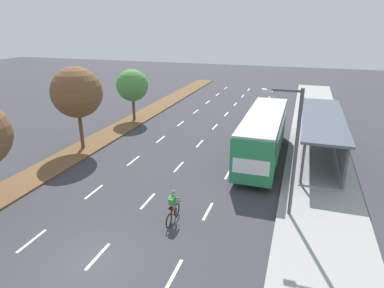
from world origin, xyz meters
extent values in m
plane|color=#38383D|center=(0.00, 0.00, 0.00)|extent=(140.00, 140.00, 0.00)
cube|color=brown|center=(-8.30, 20.00, 0.06)|extent=(2.60, 52.00, 0.12)
cube|color=#9E9E99|center=(9.25, 20.00, 0.07)|extent=(4.50, 52.00, 0.15)
cube|color=white|center=(-3.50, 0.41, 0.00)|extent=(0.14, 1.82, 0.01)
cube|color=white|center=(-3.50, 5.40, 0.00)|extent=(0.14, 1.82, 0.01)
cube|color=white|center=(-3.50, 10.40, 0.00)|extent=(0.14, 1.82, 0.01)
cube|color=white|center=(-3.50, 15.39, 0.00)|extent=(0.14, 1.82, 0.01)
cube|color=white|center=(-3.50, 20.39, 0.00)|extent=(0.14, 1.82, 0.01)
cube|color=white|center=(-3.50, 25.38, 0.00)|extent=(0.14, 1.82, 0.01)
cube|color=white|center=(-3.50, 30.38, 0.00)|extent=(0.14, 1.82, 0.01)
cube|color=white|center=(-3.50, 35.37, 0.00)|extent=(0.14, 1.82, 0.01)
cube|color=white|center=(-3.50, 40.37, 0.00)|extent=(0.14, 1.82, 0.01)
cube|color=white|center=(0.00, 0.41, 0.00)|extent=(0.14, 1.82, 0.01)
cube|color=white|center=(0.00, 5.40, 0.00)|extent=(0.14, 1.82, 0.01)
cube|color=white|center=(0.00, 10.40, 0.00)|extent=(0.14, 1.82, 0.01)
cube|color=white|center=(0.00, 15.39, 0.00)|extent=(0.14, 1.82, 0.01)
cube|color=white|center=(0.00, 20.39, 0.00)|extent=(0.14, 1.82, 0.01)
cube|color=white|center=(0.00, 25.38, 0.00)|extent=(0.14, 1.82, 0.01)
cube|color=white|center=(0.00, 30.38, 0.00)|extent=(0.14, 1.82, 0.01)
cube|color=white|center=(0.00, 35.37, 0.00)|extent=(0.14, 1.82, 0.01)
cube|color=white|center=(0.00, 40.37, 0.00)|extent=(0.14, 1.82, 0.01)
cube|color=white|center=(3.50, 0.41, 0.00)|extent=(0.14, 1.82, 0.01)
cube|color=white|center=(3.50, 5.40, 0.00)|extent=(0.14, 1.82, 0.01)
cube|color=white|center=(3.50, 10.40, 0.00)|extent=(0.14, 1.82, 0.01)
cube|color=white|center=(3.50, 15.39, 0.00)|extent=(0.14, 1.82, 0.01)
cube|color=white|center=(3.50, 20.39, 0.00)|extent=(0.14, 1.82, 0.01)
cube|color=white|center=(3.50, 25.38, 0.00)|extent=(0.14, 1.82, 0.01)
cube|color=white|center=(3.50, 30.38, 0.00)|extent=(0.14, 1.82, 0.01)
cube|color=white|center=(3.50, 35.37, 0.00)|extent=(0.14, 1.82, 0.01)
cube|color=white|center=(3.50, 40.37, 0.00)|extent=(0.14, 1.82, 0.01)
cube|color=gray|center=(9.25, 15.72, 0.20)|extent=(2.60, 12.03, 0.10)
cylinder|color=#56565B|center=(8.07, 9.96, 1.55)|extent=(0.16, 0.16, 2.60)
cylinder|color=#56565B|center=(8.07, 21.49, 1.55)|extent=(0.16, 0.16, 2.60)
cylinder|color=#56565B|center=(10.43, 9.96, 1.55)|extent=(0.16, 0.16, 2.60)
cylinder|color=#56565B|center=(10.43, 21.49, 1.55)|extent=(0.16, 0.16, 2.60)
cube|color=gray|center=(10.49, 15.72, 1.55)|extent=(0.10, 11.43, 2.34)
cube|color=#4C5660|center=(9.25, 15.72, 2.93)|extent=(2.90, 12.43, 0.16)
cube|color=#28844C|center=(5.25, 13.77, 1.85)|extent=(2.50, 11.20, 2.80)
cube|color=#2D3D4C|center=(5.25, 13.77, 2.70)|extent=(2.54, 10.30, 0.90)
cube|color=#B7B7B7|center=(5.25, 13.77, 3.31)|extent=(2.45, 10.98, 0.12)
cube|color=#2D3D4C|center=(5.25, 19.39, 2.20)|extent=(2.25, 0.06, 1.54)
cube|color=white|center=(5.25, 8.15, 1.65)|extent=(2.12, 0.04, 0.90)
cylinder|color=black|center=(4.15, 17.24, 0.50)|extent=(0.30, 1.00, 1.00)
cylinder|color=black|center=(6.35, 17.24, 0.50)|extent=(0.30, 1.00, 1.00)
cylinder|color=black|center=(4.15, 10.30, 0.50)|extent=(0.30, 1.00, 1.00)
cylinder|color=black|center=(6.35, 10.30, 0.50)|extent=(0.30, 1.00, 1.00)
torus|color=black|center=(2.09, 4.48, 0.36)|extent=(0.06, 0.72, 0.72)
torus|color=black|center=(2.09, 3.38, 0.36)|extent=(0.06, 0.72, 0.72)
cylinder|color=maroon|center=(2.09, 3.93, 0.64)|extent=(0.05, 0.94, 0.05)
cylinder|color=maroon|center=(2.09, 3.83, 0.46)|extent=(0.05, 0.57, 0.42)
cylinder|color=maroon|center=(2.09, 3.73, 0.66)|extent=(0.04, 0.04, 0.40)
cube|color=black|center=(2.09, 3.73, 0.86)|extent=(0.12, 0.24, 0.06)
cylinder|color=black|center=(2.09, 4.43, 0.91)|extent=(0.46, 0.04, 0.04)
cube|color=#2D844C|center=(2.09, 3.91, 1.19)|extent=(0.30, 0.36, 0.59)
cube|color=#4C893D|center=(2.09, 3.75, 1.21)|extent=(0.26, 0.26, 0.42)
sphere|color=#9E7051|center=(2.09, 4.03, 1.61)|extent=(0.20, 0.20, 0.20)
cylinder|color=brown|center=(1.97, 3.88, 0.79)|extent=(0.12, 0.42, 0.25)
cylinder|color=brown|center=(1.97, 4.05, 0.53)|extent=(0.10, 0.17, 0.41)
cylinder|color=brown|center=(2.21, 3.88, 0.79)|extent=(0.12, 0.42, 0.25)
cylinder|color=brown|center=(2.21, 4.05, 0.53)|extent=(0.10, 0.17, 0.41)
cylinder|color=#2D844C|center=(1.92, 4.13, 1.24)|extent=(0.09, 0.47, 0.28)
cylinder|color=#2D844C|center=(2.26, 4.13, 1.24)|extent=(0.09, 0.47, 0.28)
cylinder|color=brown|center=(-8.39, 11.34, 1.61)|extent=(0.28, 0.28, 2.97)
sphere|color=brown|center=(-8.39, 11.34, 4.52)|extent=(3.81, 3.81, 3.81)
cylinder|color=brown|center=(-8.39, 20.03, 1.26)|extent=(0.28, 0.28, 2.29)
sphere|color=#4C8E42|center=(-8.39, 20.03, 3.58)|extent=(3.13, 3.13, 3.13)
cylinder|color=#4C4C51|center=(7.60, 6.29, 3.40)|extent=(0.18, 0.18, 6.50)
cylinder|color=#4C4C51|center=(6.80, 6.29, 6.50)|extent=(1.60, 0.12, 0.12)
cube|color=silver|center=(6.00, 6.29, 6.43)|extent=(0.44, 0.24, 0.16)
camera|label=1|loc=(7.57, -9.68, 9.46)|focal=31.57mm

